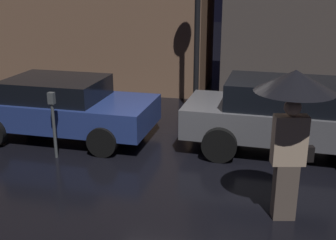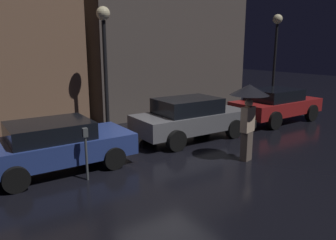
{
  "view_description": "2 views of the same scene",
  "coord_description": "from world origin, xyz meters",
  "px_view_note": "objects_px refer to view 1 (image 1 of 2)",
  "views": [
    {
      "loc": [
        1.49,
        -6.78,
        3.28
      ],
      "look_at": [
        -0.1,
        0.21,
        0.92
      ],
      "focal_mm": 45.0,
      "sensor_mm": 36.0,
      "label": 1
    },
    {
      "loc": [
        -5.08,
        -7.11,
        3.23
      ],
      "look_at": [
        -0.09,
        -0.1,
        1.26
      ],
      "focal_mm": 35.0,
      "sensor_mm": 36.0,
      "label": 2
    }
  ],
  "objects_px": {
    "parked_car_blue": "(63,106)",
    "parking_meter": "(53,118)",
    "parked_car_grey": "(287,115)",
    "pedestrian_with_umbrella": "(293,105)"
  },
  "relations": [
    {
      "from": "parked_car_blue",
      "to": "parking_meter",
      "type": "distance_m",
      "value": 1.23
    },
    {
      "from": "parked_car_grey",
      "to": "parking_meter",
      "type": "xyz_separation_m",
      "value": [
        -4.36,
        -1.38,
        0.05
      ]
    },
    {
      "from": "parked_car_grey",
      "to": "pedestrian_with_umbrella",
      "type": "height_order",
      "value": "pedestrian_with_umbrella"
    },
    {
      "from": "parked_car_grey",
      "to": "parked_car_blue",
      "type": "bearing_deg",
      "value": -175.25
    },
    {
      "from": "parked_car_blue",
      "to": "parking_meter",
      "type": "bearing_deg",
      "value": -70.26
    },
    {
      "from": "parked_car_grey",
      "to": "parking_meter",
      "type": "distance_m",
      "value": 4.57
    },
    {
      "from": "parked_car_blue",
      "to": "pedestrian_with_umbrella",
      "type": "distance_m",
      "value": 5.35
    },
    {
      "from": "pedestrian_with_umbrella",
      "to": "parked_car_blue",
      "type": "bearing_deg",
      "value": -40.56
    },
    {
      "from": "pedestrian_with_umbrella",
      "to": "parking_meter",
      "type": "height_order",
      "value": "pedestrian_with_umbrella"
    },
    {
      "from": "parked_car_grey",
      "to": "parking_meter",
      "type": "height_order",
      "value": "parked_car_grey"
    }
  ]
}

